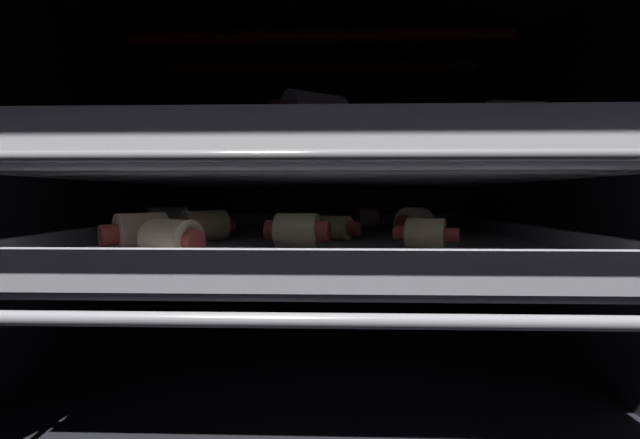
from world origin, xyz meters
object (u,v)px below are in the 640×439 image
(pig_in_blanket_lower_1, at_px, (414,222))
(pig_in_blanket_upper_1, at_px, (318,141))
(oven_rack_lower, at_px, (320,249))
(oven_rack_upper, at_px, (320,179))
(pig_in_blanket_upper_8, at_px, (316,165))
(pig_in_blanket_lower_5, at_px, (141,233))
(baking_tray_lower, at_px, (320,240))
(pig_in_blanket_upper_4, at_px, (370,133))
(pig_in_blanket_lower_3, at_px, (172,239))
(pig_in_blanket_upper_3, at_px, (469,154))
(pig_in_blanket_upper_9, at_px, (156,146))
(pig_in_blanket_lower_2, at_px, (333,228))
(pig_in_blanket_upper_5, at_px, (306,120))
(pig_in_blanket_upper_0, at_px, (266,158))
(pig_in_blanket_lower_6, at_px, (297,231))
(pig_in_blanket_upper_6, at_px, (238,162))
(pig_in_blanket_upper_7, at_px, (332,157))
(pig_in_blanket_lower_0, at_px, (425,234))
(pig_in_blanket_lower_7, at_px, (367,217))
(pig_in_blanket_lower_8, at_px, (168,221))
(heating_element, at_px, (320,36))
(pig_in_blanket_lower_4, at_px, (205,226))
(baking_tray_upper, at_px, (320,170))
(pig_in_blanket_upper_2, at_px, (514,125))

(pig_in_blanket_lower_1, xyz_separation_m, pig_in_blanket_upper_1, (-0.10, -0.08, 0.08))
(oven_rack_lower, bearing_deg, pig_in_blanket_upper_1, -89.30)
(oven_rack_upper, xyz_separation_m, pig_in_blanket_upper_8, (-0.01, 0.13, 0.02))
(pig_in_blanket_lower_5, xyz_separation_m, oven_rack_upper, (0.14, 0.11, 0.05))
(baking_tray_lower, height_order, pig_in_blanket_lower_1, pig_in_blanket_lower_1)
(pig_in_blanket_upper_4, height_order, pig_in_blanket_upper_8, pig_in_blanket_upper_4)
(pig_in_blanket_lower_3, height_order, pig_in_blanket_upper_3, pig_in_blanket_upper_3)
(pig_in_blanket_upper_9, bearing_deg, pig_in_blanket_upper_1, -9.24)
(oven_rack_upper, bearing_deg, pig_in_blanket_lower_2, -40.80)
(pig_in_blanket_upper_4, distance_m, pig_in_blanket_upper_5, 0.06)
(oven_rack_upper, bearing_deg, pig_in_blanket_upper_0, 141.08)
(pig_in_blanket_lower_6, xyz_separation_m, pig_in_blanket_upper_6, (-0.09, 0.18, 0.07))
(pig_in_blanket_lower_1, bearing_deg, pig_in_blanket_upper_7, 165.98)
(oven_rack_upper, height_order, pig_in_blanket_upper_0, pig_in_blanket_upper_0)
(pig_in_blanket_lower_0, distance_m, pig_in_blanket_upper_3, 0.13)
(oven_rack_lower, distance_m, pig_in_blanket_lower_2, 0.03)
(pig_in_blanket_upper_3, bearing_deg, pig_in_blanket_lower_2, -175.18)
(pig_in_blanket_lower_7, relative_size, pig_in_blanket_upper_8, 0.80)
(pig_in_blanket_lower_2, distance_m, pig_in_blanket_upper_5, 0.17)
(pig_in_blanket_lower_5, distance_m, pig_in_blanket_lower_6, 0.12)
(pig_in_blanket_lower_5, bearing_deg, pig_in_blanket_upper_1, 16.42)
(pig_in_blanket_lower_8, bearing_deg, heating_element, -7.03)
(pig_in_blanket_lower_3, height_order, pig_in_blanket_lower_5, pig_in_blanket_lower_5)
(pig_in_blanket_upper_5, bearing_deg, pig_in_blanket_lower_1, 57.16)
(pig_in_blanket_lower_6, xyz_separation_m, pig_in_blanket_upper_9, (-0.14, 0.03, 0.08))
(pig_in_blanket_lower_0, relative_size, pig_in_blanket_lower_6, 0.93)
(heating_element, bearing_deg, pig_in_blanket_upper_8, 93.53)
(pig_in_blanket_lower_4, xyz_separation_m, pig_in_blanket_upper_6, (0.00, 0.13, 0.07))
(baking_tray_upper, xyz_separation_m, pig_in_blanket_upper_8, (-0.01, 0.13, 0.02))
(pig_in_blanket_upper_1, bearing_deg, pig_in_blanket_lower_4, 161.08)
(pig_in_blanket_upper_1, bearing_deg, heating_element, 90.70)
(oven_rack_lower, height_order, pig_in_blanket_lower_4, pig_in_blanket_lower_4)
(pig_in_blanket_upper_0, xyz_separation_m, pig_in_blanket_upper_8, (0.06, 0.08, -0.00))
(pig_in_blanket_lower_8, height_order, pig_in_blanket_upper_8, pig_in_blanket_upper_8)
(pig_in_blanket_lower_0, distance_m, baking_tray_upper, 0.14)
(pig_in_blanket_lower_1, distance_m, oven_rack_upper, 0.11)
(pig_in_blanket_lower_7, bearing_deg, pig_in_blanket_upper_4, -95.45)
(pig_in_blanket_lower_3, relative_size, pig_in_blanket_upper_1, 0.99)
(oven_rack_upper, relative_size, pig_in_blanket_upper_5, 9.68)
(pig_in_blanket_upper_3, height_order, pig_in_blanket_upper_6, pig_in_blanket_upper_6)
(pig_in_blanket_upper_6, bearing_deg, pig_in_blanket_lower_2, -40.97)
(pig_in_blanket_lower_7, distance_m, pig_in_blanket_upper_2, 0.31)
(pig_in_blanket_upper_6, height_order, pig_in_blanket_upper_7, pig_in_blanket_upper_6)
(pig_in_blanket_lower_2, height_order, pig_in_blanket_upper_7, pig_in_blanket_upper_7)
(pig_in_blanket_lower_0, height_order, pig_in_blanket_lower_2, pig_in_blanket_lower_0)
(oven_rack_upper, height_order, pig_in_blanket_upper_8, pig_in_blanket_upper_8)
(pig_in_blanket_lower_7, xyz_separation_m, pig_in_blanket_upper_7, (-0.05, -0.12, 0.07))
(baking_tray_lower, xyz_separation_m, pig_in_blanket_upper_2, (0.13, -0.14, 0.09))
(pig_in_blanket_upper_0, relative_size, pig_in_blanket_upper_3, 1.21)
(pig_in_blanket_lower_2, distance_m, pig_in_blanket_upper_0, 0.13)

